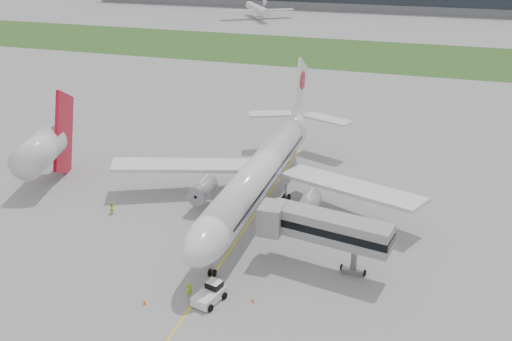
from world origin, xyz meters
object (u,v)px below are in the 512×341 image
(pushback_tug, at_px, (210,293))
(airliner, at_px, (261,171))
(ground_crew_near, at_px, (189,289))
(jet_bridge, at_px, (320,227))
(neighbor_aircraft, at_px, (43,149))

(pushback_tug, bearing_deg, airliner, 108.12)
(pushback_tug, xyz_separation_m, ground_crew_near, (-2.58, -0.04, 0.01))
(airliner, bearing_deg, jet_bridge, -49.91)
(airliner, xyz_separation_m, neighbor_aircraft, (-35.65, -3.02, 0.29))
(pushback_tug, xyz_separation_m, neighbor_aircraft, (-37.26, 21.40, 5.02))
(pushback_tug, height_order, ground_crew_near, pushback_tug)
(airliner, height_order, neighbor_aircraft, airliner)
(airliner, relative_size, pushback_tug, 12.31)
(neighbor_aircraft, bearing_deg, pushback_tug, -45.53)
(airliner, relative_size, neighbor_aircraft, 2.90)
(ground_crew_near, bearing_deg, jet_bridge, -178.55)
(jet_bridge, xyz_separation_m, neighbor_aircraft, (-47.37, 10.91, 0.42))
(ground_crew_near, relative_size, neighbor_aircraft, 0.10)
(pushback_tug, relative_size, ground_crew_near, 2.33)
(airliner, bearing_deg, pushback_tug, -86.22)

